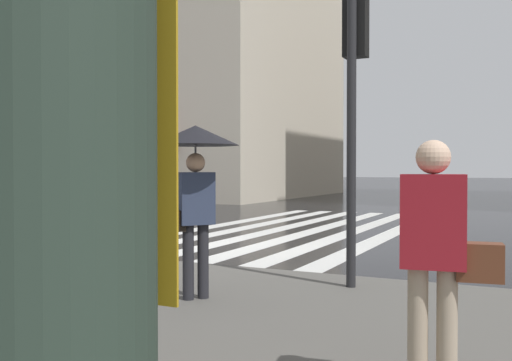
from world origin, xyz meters
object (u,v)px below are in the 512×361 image
object	(u,v)px
car_black	(79,193)
traffic_signal_post	(354,73)
billboard_column	(45,115)
pedestrian_by_billboard	(195,161)
pedestrian_approaching_kerb	(437,249)

from	to	relation	value
car_black	traffic_signal_post	bearing A→B (deg)	-124.77
traffic_signal_post	billboard_column	bearing A→B (deg)	177.38
car_black	pedestrian_by_billboard	world-z (taller)	pedestrian_by_billboard
traffic_signal_post	car_black	xyz separation A→B (m)	(9.14, 13.17, -2.12)
pedestrian_by_billboard	car_black	bearing A→B (deg)	47.68
billboard_column	pedestrian_approaching_kerb	xyz separation A→B (m)	(1.59, -1.74, -0.79)
billboard_column	car_black	distance (m)	19.15
traffic_signal_post	pedestrian_approaching_kerb	world-z (taller)	traffic_signal_post
billboard_column	pedestrian_by_billboard	xyz separation A→B (m)	(3.38, 1.20, -0.18)
traffic_signal_post	pedestrian_approaching_kerb	bearing A→B (deg)	-155.69
car_black	pedestrian_approaching_kerb	xyz separation A→B (m)	(-12.48, -14.68, 0.37)
billboard_column	traffic_signal_post	size ratio (longest dim) A/B	0.91
car_black	pedestrian_by_billboard	bearing A→B (deg)	-132.32
car_black	pedestrian_approaching_kerb	bearing A→B (deg)	-130.38
traffic_signal_post	pedestrian_approaching_kerb	size ratio (longest dim) A/B	2.25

